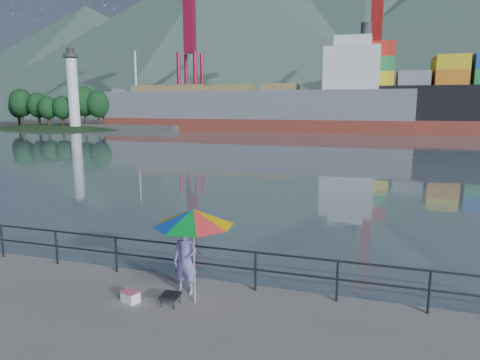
{
  "coord_description": "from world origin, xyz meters",
  "views": [
    {
      "loc": [
        5.65,
        -8.04,
        4.61
      ],
      "look_at": [
        1.25,
        6.0,
        2.0
      ],
      "focal_mm": 32.0,
      "sensor_mm": 36.0,
      "label": 1
    }
  ],
  "objects_px": {
    "fisherman": "(185,261)",
    "beach_umbrella": "(193,217)",
    "bulk_carrier": "(260,107)",
    "cooler_bag": "(130,297)"
  },
  "relations": [
    {
      "from": "beach_umbrella",
      "to": "cooler_bag",
      "type": "height_order",
      "value": "beach_umbrella"
    },
    {
      "from": "fisherman",
      "to": "beach_umbrella",
      "type": "xyz_separation_m",
      "value": [
        0.44,
        -0.45,
        1.25
      ]
    },
    {
      "from": "fisherman",
      "to": "cooler_bag",
      "type": "distance_m",
      "value": 1.53
    },
    {
      "from": "cooler_bag",
      "to": "bulk_carrier",
      "type": "relative_size",
      "value": 0.01
    },
    {
      "from": "beach_umbrella",
      "to": "bulk_carrier",
      "type": "height_order",
      "value": "bulk_carrier"
    },
    {
      "from": "cooler_bag",
      "to": "bulk_carrier",
      "type": "bearing_deg",
      "value": 123.28
    },
    {
      "from": "bulk_carrier",
      "to": "fisherman",
      "type": "bearing_deg",
      "value": -76.8
    },
    {
      "from": "bulk_carrier",
      "to": "beach_umbrella",
      "type": "bearing_deg",
      "value": -76.54
    },
    {
      "from": "cooler_bag",
      "to": "bulk_carrier",
      "type": "distance_m",
      "value": 70.96
    },
    {
      "from": "beach_umbrella",
      "to": "fisherman",
      "type": "bearing_deg",
      "value": 134.08
    }
  ]
}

